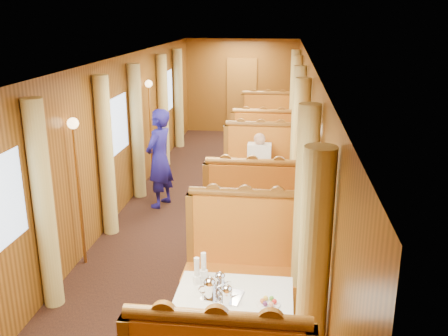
% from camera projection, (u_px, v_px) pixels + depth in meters
% --- Properties ---
extents(floor, '(3.00, 12.00, 0.01)m').
position_uv_depth(floor, '(210.00, 216.00, 8.11)').
color(floor, black).
rests_on(floor, ground).
extents(ceiling, '(3.00, 12.00, 0.01)m').
position_uv_depth(ceiling, '(208.00, 59.00, 7.36)').
color(ceiling, silver).
rests_on(ceiling, wall_left).
extents(wall_far, '(3.00, 0.01, 2.50)m').
position_uv_depth(wall_far, '(242.00, 86.00, 13.41)').
color(wall_far, brown).
rests_on(wall_far, floor).
extents(wall_left, '(0.01, 12.00, 2.50)m').
position_uv_depth(wall_left, '(115.00, 139.00, 7.90)').
color(wall_left, brown).
rests_on(wall_left, floor).
extents(wall_right, '(0.01, 12.00, 2.50)m').
position_uv_depth(wall_right, '(307.00, 144.00, 7.56)').
color(wall_right, brown).
rests_on(wall_right, floor).
extents(doorway_far, '(0.80, 0.04, 2.00)m').
position_uv_depth(doorway_far, '(242.00, 96.00, 13.46)').
color(doorway_far, brown).
rests_on(doorway_far, floor).
extents(table_near, '(1.05, 0.72, 0.75)m').
position_uv_depth(table_near, '(234.00, 330.00, 4.59)').
color(table_near, white).
rests_on(table_near, floor).
extents(banquette_near_aft, '(1.30, 0.55, 1.34)m').
position_uv_depth(banquette_near_aft, '(243.00, 271.00, 5.54)').
color(banquette_near_aft, '#B34613').
rests_on(banquette_near_aft, floor).
extents(table_mid, '(1.05, 0.72, 0.75)m').
position_uv_depth(table_mid, '(256.00, 196.00, 7.91)').
color(table_mid, white).
rests_on(table_mid, floor).
extents(banquette_mid_fwd, '(1.30, 0.55, 1.34)m').
position_uv_depth(banquette_mid_fwd, '(252.00, 219.00, 6.93)').
color(banquette_mid_fwd, '#B34613').
rests_on(banquette_mid_fwd, floor).
extents(banquette_mid_aft, '(1.30, 0.55, 1.34)m').
position_uv_depth(banquette_mid_aft, '(259.00, 174.00, 8.85)').
color(banquette_mid_aft, '#B34613').
rests_on(banquette_mid_aft, floor).
extents(table_far, '(1.05, 0.72, 0.75)m').
position_uv_depth(table_far, '(265.00, 142.00, 11.22)').
color(table_far, white).
rests_on(table_far, floor).
extents(banquette_far_fwd, '(1.30, 0.55, 1.34)m').
position_uv_depth(banquette_far_fwd, '(263.00, 152.00, 10.25)').
color(banquette_far_fwd, '#B34613').
rests_on(banquette_far_fwd, floor).
extents(banquette_far_aft, '(1.30, 0.55, 1.34)m').
position_uv_depth(banquette_far_aft, '(267.00, 129.00, 12.17)').
color(banquette_far_aft, '#B34613').
rests_on(banquette_far_aft, floor).
extents(tea_tray, '(0.38, 0.32, 0.01)m').
position_uv_depth(tea_tray, '(222.00, 295.00, 4.44)').
color(tea_tray, silver).
rests_on(tea_tray, table_near).
extents(teapot_left, '(0.22, 0.20, 0.15)m').
position_uv_depth(teapot_left, '(210.00, 290.00, 4.40)').
color(teapot_left, silver).
rests_on(teapot_left, tea_tray).
extents(teapot_right, '(0.19, 0.17, 0.13)m').
position_uv_depth(teapot_right, '(227.00, 296.00, 4.32)').
color(teapot_right, silver).
rests_on(teapot_right, tea_tray).
extents(teapot_back, '(0.19, 0.17, 0.13)m').
position_uv_depth(teapot_back, '(220.00, 283.00, 4.54)').
color(teapot_back, silver).
rests_on(teapot_back, tea_tray).
extents(fruit_plate, '(0.21, 0.21, 0.05)m').
position_uv_depth(fruit_plate, '(268.00, 303.00, 4.31)').
color(fruit_plate, white).
rests_on(fruit_plate, table_near).
extents(cup_inboard, '(0.08, 0.08, 0.26)m').
position_uv_depth(cup_inboard, '(197.00, 273.00, 4.62)').
color(cup_inboard, white).
rests_on(cup_inboard, table_near).
extents(cup_outboard, '(0.08, 0.08, 0.26)m').
position_uv_depth(cup_outboard, '(204.00, 268.00, 4.72)').
color(cup_outboard, white).
rests_on(cup_outboard, table_near).
extents(rose_vase_mid, '(0.06, 0.06, 0.36)m').
position_uv_depth(rose_vase_mid, '(258.00, 163.00, 7.73)').
color(rose_vase_mid, silver).
rests_on(rose_vase_mid, table_mid).
extents(rose_vase_far, '(0.06, 0.06, 0.36)m').
position_uv_depth(rose_vase_far, '(266.00, 118.00, 11.05)').
color(rose_vase_far, silver).
rests_on(rose_vase_far, table_far).
extents(curtain_left_near_b, '(0.22, 0.22, 2.35)m').
position_uv_depth(curtain_left_near_b, '(44.00, 207.00, 5.33)').
color(curtain_left_near_b, tan).
rests_on(curtain_left_near_b, floor).
extents(window_right_near, '(0.01, 1.20, 0.90)m').
position_uv_depth(window_right_near, '(322.00, 227.00, 4.19)').
color(window_right_near, '#96ADCE').
rests_on(window_right_near, wall_right).
extents(curtain_right_near_a, '(0.22, 0.22, 2.35)m').
position_uv_depth(curtain_right_near_a, '(312.00, 306.00, 3.54)').
color(curtain_right_near_a, tan).
rests_on(curtain_right_near_a, floor).
extents(curtain_right_near_b, '(0.22, 0.22, 2.35)m').
position_uv_depth(curtain_right_near_b, '(304.00, 219.00, 5.02)').
color(curtain_right_near_b, tan).
rests_on(curtain_right_near_b, floor).
extents(window_left_mid, '(0.01, 1.20, 0.90)m').
position_uv_depth(window_left_mid, '(115.00, 126.00, 7.84)').
color(window_left_mid, '#96ADCE').
rests_on(window_left_mid, wall_left).
extents(curtain_left_mid_a, '(0.22, 0.22, 2.35)m').
position_uv_depth(curtain_left_mid_a, '(106.00, 157.00, 7.17)').
color(curtain_left_mid_a, tan).
rests_on(curtain_left_mid_a, floor).
extents(curtain_left_mid_b, '(0.22, 0.22, 2.35)m').
position_uv_depth(curtain_left_mid_b, '(137.00, 132.00, 8.65)').
color(curtain_left_mid_b, tan).
rests_on(curtain_left_mid_b, floor).
extents(window_right_mid, '(0.01, 1.20, 0.90)m').
position_uv_depth(window_right_mid, '(306.00, 131.00, 7.50)').
color(window_right_mid, '#96ADCE').
rests_on(window_right_mid, wall_right).
extents(curtain_right_mid_a, '(0.22, 0.22, 2.35)m').
position_uv_depth(curtain_right_mid_a, '(300.00, 164.00, 6.86)').
color(curtain_right_mid_a, tan).
rests_on(curtain_right_mid_a, floor).
extents(curtain_right_mid_b, '(0.22, 0.22, 2.35)m').
position_uv_depth(curtain_right_mid_b, '(297.00, 137.00, 8.34)').
color(curtain_right_mid_b, tan).
rests_on(curtain_right_mid_b, floor).
extents(window_left_far, '(0.01, 1.20, 0.90)m').
position_uv_depth(window_left_far, '(166.00, 92.00, 11.15)').
color(window_left_far, '#96ADCE').
rests_on(window_left_far, wall_left).
extents(curtain_left_far_a, '(0.22, 0.22, 2.35)m').
position_uv_depth(curtain_left_far_a, '(163.00, 111.00, 10.49)').
color(curtain_left_far_a, tan).
rests_on(curtain_left_far_a, floor).
extents(curtain_left_far_b, '(0.22, 0.22, 2.35)m').
position_uv_depth(curtain_left_far_b, '(178.00, 99.00, 11.96)').
color(curtain_left_far_b, tan).
rests_on(curtain_left_far_b, floor).
extents(window_right_far, '(0.01, 1.20, 0.90)m').
position_uv_depth(window_right_far, '(300.00, 95.00, 10.82)').
color(window_right_far, '#96ADCE').
rests_on(window_right_far, wall_right).
extents(curtain_right_far_a, '(0.22, 0.22, 2.35)m').
position_uv_depth(curtain_right_far_a, '(295.00, 114.00, 10.17)').
color(curtain_right_far_a, tan).
rests_on(curtain_right_far_a, floor).
extents(curtain_right_far_b, '(0.22, 0.22, 2.35)m').
position_uv_depth(curtain_right_far_b, '(294.00, 101.00, 11.65)').
color(curtain_right_far_b, tan).
rests_on(curtain_right_far_b, floor).
extents(sconce_left_fore, '(0.14, 0.14, 1.95)m').
position_uv_depth(sconce_left_fore, '(77.00, 162.00, 6.19)').
color(sconce_left_fore, '#BF8C3F').
rests_on(sconce_left_fore, floor).
extents(sconce_right_fore, '(0.14, 0.14, 1.95)m').
position_uv_depth(sconce_right_fore, '(304.00, 171.00, 5.87)').
color(sconce_right_fore, '#BF8C3F').
rests_on(sconce_right_fore, floor).
extents(sconce_left_aft, '(0.14, 0.14, 1.95)m').
position_uv_depth(sconce_left_aft, '(150.00, 110.00, 9.51)').
color(sconce_left_aft, '#BF8C3F').
rests_on(sconce_left_aft, floor).
extents(sconce_right_aft, '(0.14, 0.14, 1.95)m').
position_uv_depth(sconce_right_aft, '(298.00, 113.00, 9.19)').
color(sconce_right_aft, '#BF8C3F').
rests_on(sconce_right_aft, floor).
extents(steward, '(0.57, 0.70, 1.67)m').
position_uv_depth(steward, '(159.00, 158.00, 8.31)').
color(steward, navy).
rests_on(steward, floor).
extents(passenger, '(0.40, 0.44, 0.76)m').
position_uv_depth(passenger, '(259.00, 160.00, 8.53)').
color(passenger, beige).
rests_on(passenger, banquette_mid_aft).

